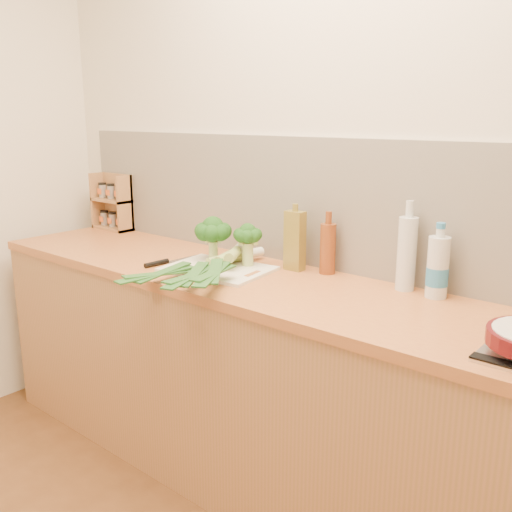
{
  "coord_description": "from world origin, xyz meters",
  "views": [
    {
      "loc": [
        1.19,
        -0.47,
        1.53
      ],
      "look_at": [
        -0.12,
        1.1,
        1.02
      ],
      "focal_mm": 40.0,
      "sensor_mm": 36.0,
      "label": 1
    }
  ],
  "objects": [
    {
      "name": "leek_mid",
      "position": [
        -0.35,
        1.12,
        0.95
      ],
      "size": [
        0.25,
        0.63,
        0.04
      ],
      "rotation": [
        0.0,
        0.0,
        0.32
      ],
      "color": "white",
      "rests_on": "chopping_board"
    },
    {
      "name": "counter",
      "position": [
        0.0,
        1.2,
        0.45
      ],
      "size": [
        3.2,
        0.62,
        0.9
      ],
      "color": "#A46D44",
      "rests_on": "ground"
    },
    {
      "name": "broccoli_right",
      "position": [
        -0.32,
        1.28,
        1.04
      ],
      "size": [
        0.12,
        0.12,
        0.18
      ],
      "color": "#B1C774",
      "rests_on": "chopping_board"
    },
    {
      "name": "spice_rack",
      "position": [
        -1.45,
        1.44,
        1.04
      ],
      "size": [
        0.26,
        0.1,
        0.31
      ],
      "color": "#AD764A",
      "rests_on": "counter"
    },
    {
      "name": "leek_back",
      "position": [
        -0.3,
        1.14,
        0.97
      ],
      "size": [
        0.34,
        0.59,
        0.04
      ],
      "rotation": [
        0.0,
        0.0,
        0.49
      ],
      "color": "white",
      "rests_on": "chopping_board"
    },
    {
      "name": "chefs_knife",
      "position": [
        -0.64,
        1.1,
        0.91
      ],
      "size": [
        0.05,
        0.3,
        0.02
      ],
      "rotation": [
        0.0,
        0.0,
        -0.06
      ],
      "color": "silver",
      "rests_on": "counter"
    },
    {
      "name": "amber_bottle",
      "position": [
        -0.02,
        1.43,
        1.01
      ],
      "size": [
        0.06,
        0.06,
        0.25
      ],
      "color": "brown",
      "rests_on": "counter"
    },
    {
      "name": "oil_tin",
      "position": [
        -0.16,
        1.39,
        1.03
      ],
      "size": [
        0.08,
        0.05,
        0.28
      ],
      "color": "olive",
      "rests_on": "counter"
    },
    {
      "name": "water_bottle",
      "position": [
        0.44,
        1.42,
        1.0
      ],
      "size": [
        0.08,
        0.08,
        0.25
      ],
      "color": "silver",
      "rests_on": "counter"
    },
    {
      "name": "chopping_board",
      "position": [
        -0.39,
        1.17,
        0.91
      ],
      "size": [
        0.45,
        0.36,
        0.01
      ],
      "primitive_type": "cube",
      "rotation": [
        0.0,
        0.0,
        0.12
      ],
      "color": "white",
      "rests_on": "counter"
    },
    {
      "name": "broccoli_left",
      "position": [
        -0.5,
        1.26,
        1.04
      ],
      "size": [
        0.16,
        0.16,
        0.19
      ],
      "color": "#B1C774",
      "rests_on": "chopping_board"
    },
    {
      "name": "room_shell",
      "position": [
        0.0,
        1.49,
        1.17
      ],
      "size": [
        3.5,
        3.5,
        3.5
      ],
      "color": "beige",
      "rests_on": "ground"
    },
    {
      "name": "glass_bottle",
      "position": [
        0.32,
        1.43,
        1.04
      ],
      "size": [
        0.07,
        0.07,
        0.33
      ],
      "color": "silver",
      "rests_on": "counter"
    },
    {
      "name": "leek_front",
      "position": [
        -0.41,
        1.16,
        0.94
      ],
      "size": [
        0.15,
        0.73,
        0.04
      ],
      "rotation": [
        0.0,
        0.0,
        -0.11
      ],
      "color": "white",
      "rests_on": "chopping_board"
    }
  ]
}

